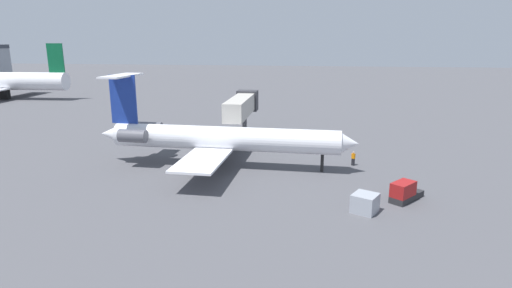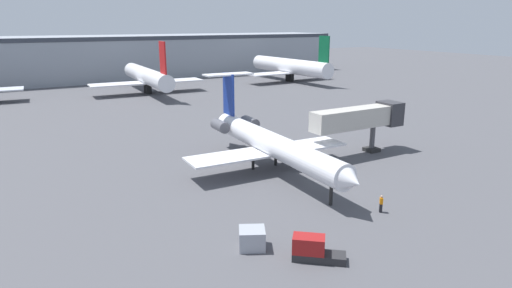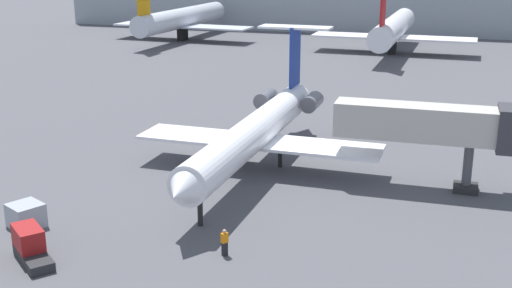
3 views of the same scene
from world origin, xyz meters
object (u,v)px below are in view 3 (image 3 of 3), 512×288
at_px(cargo_container_uld, 26,216).
at_px(parked_airliner_west_end, 182,19).
at_px(jet_bridge, 444,126).
at_px(parked_airliner_west_mid, 393,29).
at_px(baggage_tug_lead, 30,246).
at_px(ground_crew_marshaller, 225,242).
at_px(regional_jet, 258,128).

distance_m(cargo_container_uld, parked_airliner_west_end, 89.54).
relative_size(jet_bridge, parked_airliner_west_end, 0.43).
bearing_deg(parked_airliner_west_mid, jet_bridge, -81.16).
relative_size(baggage_tug_lead, parked_airliner_west_mid, 0.12).
height_order(jet_bridge, cargo_container_uld, jet_bridge).
bearing_deg(ground_crew_marshaller, cargo_container_uld, 179.65).
height_order(ground_crew_marshaller, cargo_container_uld, ground_crew_marshaller).
xyz_separation_m(baggage_tug_lead, parked_airliner_west_mid, (12.37, 84.89, 3.43)).
bearing_deg(baggage_tug_lead, cargo_container_uld, 128.65).
height_order(ground_crew_marshaller, parked_airliner_west_end, parked_airliner_west_end).
xyz_separation_m(jet_bridge, ground_crew_marshaller, (-11.81, -15.47, -4.11)).
xyz_separation_m(baggage_tug_lead, parked_airliner_west_end, (-28.84, 89.57, 3.39)).
xyz_separation_m(jet_bridge, parked_airliner_west_end, (-51.41, 70.31, -0.74)).
bearing_deg(parked_airliner_west_mid, ground_crew_marshaller, -91.14).
bearing_deg(parked_airliner_west_mid, parked_airliner_west_end, 173.52).
xyz_separation_m(ground_crew_marshaller, cargo_container_uld, (-13.86, 0.08, -0.05)).
height_order(cargo_container_uld, parked_airliner_west_end, parked_airliner_west_end).
distance_m(regional_jet, ground_crew_marshaller, 16.25).
xyz_separation_m(regional_jet, jet_bridge, (14.55, -0.33, 1.46)).
bearing_deg(cargo_container_uld, parked_airliner_west_end, 106.72).
xyz_separation_m(regional_jet, cargo_container_uld, (-11.13, -15.72, -2.70)).
bearing_deg(parked_airliner_west_end, jet_bridge, -53.82).
bearing_deg(parked_airliner_west_end, cargo_container_uld, -73.28).
height_order(jet_bridge, baggage_tug_lead, jet_bridge).
bearing_deg(regional_jet, baggage_tug_lead, -112.28).
distance_m(ground_crew_marshaller, cargo_container_uld, 13.86).
distance_m(jet_bridge, baggage_tug_lead, 29.96).
relative_size(regional_jet, baggage_tug_lead, 7.69).
height_order(regional_jet, baggage_tug_lead, regional_jet).
relative_size(cargo_container_uld, parked_airliner_west_mid, 0.08).
xyz_separation_m(baggage_tug_lead, cargo_container_uld, (-3.10, 3.87, -0.03)).
distance_m(jet_bridge, ground_crew_marshaller, 19.90).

